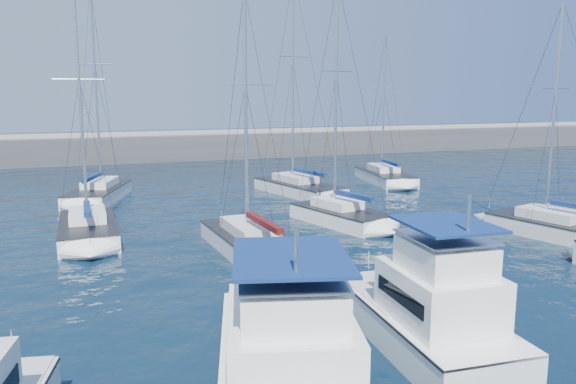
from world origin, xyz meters
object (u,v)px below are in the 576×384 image
object	(u,v)px
sailboat_mid_c	(341,215)
sailboat_back_c	(385,177)
sailboat_back_b	(299,187)
sailboat_mid_a	(88,229)
sailboat_mid_e	(557,228)
sailboat_back_a	(99,193)
sailboat_mid_b	(253,244)
motor_yacht_stbd_inner	(428,314)
motor_yacht_port_inner	(287,362)

from	to	relation	value
sailboat_mid_c	sailboat_back_c	distance (m)	17.56
sailboat_mid_c	sailboat_back_b	world-z (taller)	sailboat_back_b
sailboat_mid_a	sailboat_mid_e	world-z (taller)	sailboat_mid_a
sailboat_back_a	sailboat_mid_e	bearing A→B (deg)	-22.27
sailboat_mid_e	sailboat_back_c	bearing A→B (deg)	72.59
sailboat_mid_a	sailboat_back_c	size ratio (longest dim) A/B	1.03
sailboat_mid_b	sailboat_mid_c	xyz separation A→B (m)	(7.05, 4.51, 0.04)
motor_yacht_stbd_inner	sailboat_back_c	distance (m)	34.27
sailboat_mid_b	sailboat_back_c	xyz separation A→B (m)	(17.96, 18.27, 0.01)
sailboat_mid_e	motor_yacht_stbd_inner	bearing A→B (deg)	-162.61
sailboat_mid_b	sailboat_back_a	size ratio (longest dim) A/B	0.82
motor_yacht_port_inner	sailboat_mid_a	xyz separation A→B (m)	(-4.74, 19.81, -0.62)
sailboat_mid_e	sailboat_back_a	bearing A→B (deg)	124.13
sailboat_mid_c	sailboat_back_b	xyz separation A→B (m)	(1.28, 10.69, 0.00)
sailboat_back_b	sailboat_back_c	xyz separation A→B (m)	(9.63, 3.07, -0.04)
sailboat_mid_a	sailboat_back_c	world-z (taller)	sailboat_mid_a
sailboat_mid_e	sailboat_back_c	xyz separation A→B (m)	(0.82, 20.91, -0.00)
sailboat_mid_c	sailboat_back_b	size ratio (longest dim) A/B	0.85
sailboat_back_a	sailboat_back_c	distance (m)	24.90
motor_yacht_port_inner	sailboat_mid_b	bearing A→B (deg)	92.29
sailboat_mid_b	sailboat_back_c	distance (m)	25.62
motor_yacht_port_inner	sailboat_back_a	size ratio (longest dim) A/B	0.60
motor_yacht_stbd_inner	sailboat_mid_e	xyz separation A→B (m)	(14.92, 9.52, -0.62)
sailboat_mid_b	sailboat_back_b	distance (m)	17.33
motor_yacht_port_inner	sailboat_mid_a	distance (m)	20.38
motor_yacht_port_inner	sailboat_back_a	world-z (taller)	sailboat_back_a
sailboat_mid_e	sailboat_back_a	size ratio (longest dim) A/B	0.81
sailboat_mid_b	sailboat_mid_e	size ratio (longest dim) A/B	1.02
motor_yacht_stbd_inner	sailboat_mid_e	size ratio (longest dim) A/B	0.60
sailboat_mid_a	sailboat_mid_c	world-z (taller)	sailboat_mid_c
sailboat_mid_c	motor_yacht_stbd_inner	bearing A→B (deg)	-122.34
sailboat_back_a	sailboat_mid_a	bearing A→B (deg)	-75.82
sailboat_mid_b	sailboat_back_b	xyz separation A→B (m)	(8.32, 15.20, 0.04)
sailboat_back_c	sailboat_mid_e	bearing A→B (deg)	-83.99
sailboat_back_c	motor_yacht_port_inner	bearing A→B (deg)	-115.14
motor_yacht_stbd_inner	sailboat_mid_a	xyz separation A→B (m)	(-10.04, 18.32, -0.62)
motor_yacht_stbd_inner	sailboat_mid_b	world-z (taller)	sailboat_mid_b
sailboat_mid_c	sailboat_back_a	size ratio (longest dim) A/B	0.91
motor_yacht_stbd_inner	sailboat_mid_a	world-z (taller)	sailboat_mid_a
motor_yacht_stbd_inner	sailboat_mid_c	size ratio (longest dim) A/B	0.53
motor_yacht_stbd_inner	sailboat_back_b	distance (m)	28.04
sailboat_mid_c	sailboat_mid_e	size ratio (longest dim) A/B	1.13
sailboat_mid_a	sailboat_mid_e	xyz separation A→B (m)	(24.96, -8.79, -0.01)
sailboat_back_a	sailboat_back_c	xyz separation A→B (m)	(24.89, 0.19, -0.03)
sailboat_mid_b	sailboat_mid_e	bearing A→B (deg)	-12.70
sailboat_back_b	sailboat_back_c	bearing A→B (deg)	3.25
sailboat_mid_a	sailboat_back_c	distance (m)	28.49
sailboat_mid_c	sailboat_mid_e	world-z (taller)	sailboat_mid_c
sailboat_back_c	sailboat_back_a	bearing A→B (deg)	-171.31
motor_yacht_port_inner	sailboat_mid_c	distance (m)	20.81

